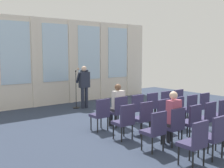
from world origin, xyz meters
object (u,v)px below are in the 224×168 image
mic_stand (76,100)px  chair_r2_c1 (174,124)px  chair_r2_c0 (155,129)px  chair_r3_c1 (214,134)px  chair_r0_c3 (150,105)px  audience_r2_c1 (172,115)px  chair_r0_c1 (119,110)px  chair_r1_c3 (175,110)px  chair_r0_c5 (176,100)px  chair_r1_c2 (160,113)px  chair_r1_c1 (143,116)px  chair_r2_c3 (206,116)px  chair_r1_c4 (189,107)px  chair_r2_c2 (191,120)px  chair_r3_c0 (195,141)px  audience_r0_c1 (117,103)px  chair_r0_c0 (101,113)px  chair_r1_c5 (202,105)px  speaker (84,84)px  chair_r2_c4 (220,113)px  chair_r1_c0 (125,120)px  chair_r0_c2 (135,107)px  chair_r0_c4 (164,102)px

mic_stand → chair_r2_c1: mic_stand is taller
chair_r2_c0 → chair_r3_c1: same height
chair_r0_c3 → audience_r2_c1: size_ratio=0.71×
chair_r0_c1 → chair_r1_c3: bearing=-38.6°
chair_r0_c5 → chair_r1_c2: 2.28m
chair_r1_c1 → chair_r2_c3: (1.34, -1.07, 0.00)m
chair_r1_c2 → chair_r0_c3: bearing=57.9°
chair_r1_c4 → chair_r2_c2: same height
chair_r0_c3 → chair_r3_c0: (-2.01, -3.21, 0.00)m
mic_stand → audience_r0_c1: size_ratio=1.18×
chair_r0_c0 → chair_r1_c2: 1.71m
chair_r0_c3 → chair_r3_c1: 3.47m
chair_r0_c1 → chair_r0_c3: 1.34m
chair_r1_c5 → audience_r2_c1: 2.86m
chair_r1_c3 → chair_r2_c3: same height
speaker → chair_r0_c5: size_ratio=1.83×
chair_r1_c3 → chair_r1_c2: bearing=180.0°
chair_r1_c3 → chair_r2_c4: 1.26m
chair_r2_c2 → chair_r3_c0: bearing=-141.4°
speaker → chair_r0_c5: bearing=-57.5°
chair_r0_c0 → chair_r1_c0: size_ratio=1.00×
chair_r0_c3 → chair_r1_c2: (-0.67, -1.07, 0.00)m
chair_r0_c5 → chair_r1_c1: (-2.68, -1.07, 0.00)m
chair_r0_c2 → audience_r2_c1: (-0.67, -2.06, 0.20)m
mic_stand → chair_r0_c2: (0.24, -3.29, 0.20)m
chair_r1_c2 → chair_r2_c2: (0.00, -1.07, 0.00)m
speaker → chair_r2_c1: size_ratio=1.83×
chair_r0_c4 → chair_r0_c1: bearing=180.0°
speaker → chair_r0_c3: size_ratio=1.83×
chair_r0_c3 → chair_r2_c0: 2.93m
chair_r1_c2 → chair_r2_c2: size_ratio=1.00×
chair_r0_c3 → mic_stand: bearing=105.5°
chair_r0_c2 → chair_r0_c3: same height
chair_r1_c5 → chair_r0_c3: bearing=141.4°
chair_r2_c1 → chair_r2_c0: bearing=180.0°
mic_stand → chair_r0_c2: bearing=-85.7°
chair_r0_c1 → chair_r0_c2: size_ratio=1.00×
chair_r1_c5 → audience_r2_c1: (-2.68, -0.99, 0.20)m
mic_stand → chair_r3_c0: 6.59m
chair_r0_c1 → chair_r3_c1: size_ratio=1.00×
chair_r2_c2 → chair_r3_c0: same height
chair_r0_c5 → chair_r0_c2: bearing=180.0°
chair_r0_c3 → chair_r1_c3: 1.07m
mic_stand → chair_r3_c1: 6.51m
speaker → audience_r2_c1: speaker is taller
chair_r0_c0 → chair_r3_c0: same height
chair_r0_c4 → chair_r1_c2: size_ratio=1.00×
chair_r2_c1 → chair_r2_c3: size_ratio=1.00×
chair_r0_c2 → chair_r1_c3: (0.67, -1.07, 0.00)m
chair_r0_c0 → audience_r0_c1: audience_r0_c1 is taller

